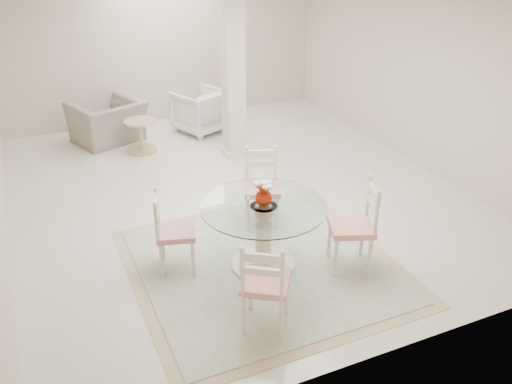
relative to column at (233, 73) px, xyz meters
name	(u,v)px	position (x,y,z in m)	size (l,w,h in m)	color
ground	(236,192)	(-0.50, -1.30, -1.35)	(7.00, 7.00, 0.00)	white
room_shell	(234,62)	(-0.50, -1.30, 0.51)	(6.02, 7.02, 2.71)	beige
column	(233,73)	(0.00, 0.00, 0.00)	(0.30, 0.30, 2.70)	beige
area_rug	(263,266)	(-0.91, -3.13, -1.34)	(2.86, 2.86, 0.02)	tan
dining_table	(263,236)	(-0.91, -3.13, -0.95)	(1.36, 1.36, 0.78)	beige
red_vase	(264,194)	(-0.91, -3.13, -0.42)	(0.22, 0.21, 0.29)	#A91E05
dining_chair_east	(359,220)	(0.03, -3.53, -0.75)	(0.59, 0.59, 1.14)	#EFE6C5
dining_chair_north	(262,181)	(-0.51, -2.19, -0.78)	(0.56, 0.56, 1.09)	#F7E7CB
dining_chair_west	(169,226)	(-1.85, -2.74, -0.81)	(0.51, 0.51, 1.02)	#EFE7C4
dining_chair_south	(265,280)	(-1.33, -4.06, -0.78)	(0.60, 0.60, 1.08)	beige
recliner_taupe	(108,122)	(-1.78, 1.40, -0.99)	(1.10, 0.96, 0.72)	gray
armchair_white	(201,111)	(-0.16, 1.25, -0.97)	(0.81, 0.84, 0.76)	white
side_table	(141,137)	(-1.37, 0.74, -1.10)	(0.52, 0.52, 0.54)	#D7A984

